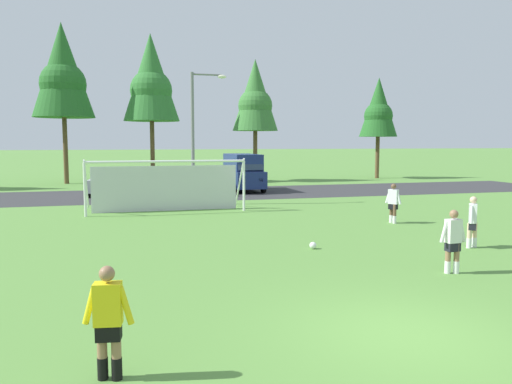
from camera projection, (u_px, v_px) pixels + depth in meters
ground_plane at (228, 214)px, 23.07m from camera, size 400.00×400.00×0.00m
parking_lot_strip at (198, 194)px, 32.16m from camera, size 52.00×8.40×0.01m
soccer_ball at (313, 245)px, 15.59m from camera, size 0.22×0.22×0.22m
soccer_goal at (166, 185)px, 23.91m from camera, size 7.44×1.96×2.57m
referee at (108, 323)px, 6.96m from camera, size 0.72×0.29×1.64m
player_striker_near at (453, 242)px, 12.62m from camera, size 0.74×0.27×1.64m
player_midfield_center at (472, 222)px, 15.71m from camera, size 0.59×0.58×1.64m
player_defender_far at (393, 203)px, 20.47m from camera, size 0.44×0.69×1.64m
parked_car_slot_far_left at (106, 181)px, 31.28m from camera, size 2.22×4.30×1.72m
parked_car_slot_left at (159, 180)px, 32.03m from camera, size 2.10×4.23×1.72m
parked_car_slot_center_left at (201, 180)px, 32.20m from camera, size 2.06×4.21×1.72m
parked_car_slot_center at (243, 171)px, 33.90m from camera, size 2.27×4.84×2.52m
tree_mid_left at (63, 73)px, 39.05m from camera, size 4.75×4.75×12.67m
tree_center_back at (151, 80)px, 40.66m from camera, size 4.56×4.56×12.16m
tree_mid_right at (255, 98)px, 42.12m from camera, size 3.87×3.87×10.31m
tree_right_edge at (379, 109)px, 45.44m from camera, size 3.45×3.45×9.19m
street_lamp at (196, 137)px, 26.34m from camera, size 2.00×0.32×6.98m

